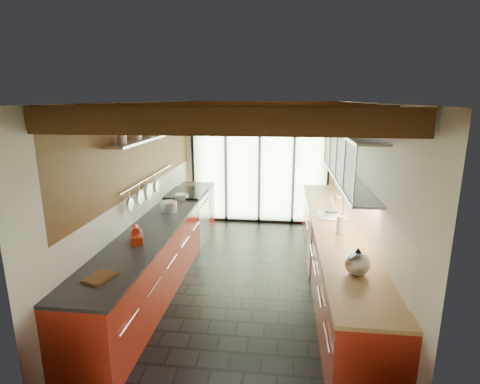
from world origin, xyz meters
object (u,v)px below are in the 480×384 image
(paper_towel, at_px, (341,225))
(bowl, at_px, (331,211))
(soap_bottle, at_px, (331,204))
(stand_mixer, at_px, (137,236))
(kettle, at_px, (357,262))

(paper_towel, relative_size, bowl, 1.38)
(bowl, bearing_deg, soap_bottle, 90.00)
(stand_mixer, distance_m, kettle, 2.60)
(bowl, bearing_deg, paper_towel, -90.00)
(paper_towel, height_order, soap_bottle, paper_towel)
(stand_mixer, relative_size, paper_towel, 0.97)
(paper_towel, bearing_deg, stand_mixer, -166.66)
(paper_towel, bearing_deg, bowl, 90.00)
(stand_mixer, height_order, kettle, kettle)
(stand_mixer, distance_m, soap_bottle, 3.05)
(kettle, distance_m, paper_towel, 1.17)
(stand_mixer, relative_size, kettle, 0.82)
(stand_mixer, xyz_separation_m, kettle, (2.54, -0.56, 0.04))
(kettle, bearing_deg, soap_bottle, 90.00)
(kettle, relative_size, bowl, 1.64)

